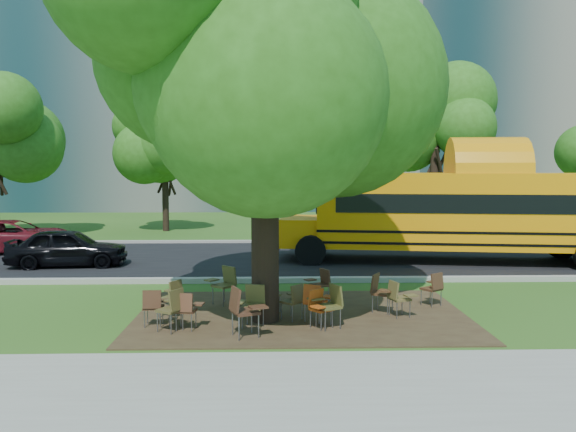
{
  "coord_description": "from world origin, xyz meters",
  "views": [
    {
      "loc": [
        0.39,
        -12.28,
        3.14
      ],
      "look_at": [
        0.82,
        3.66,
        1.79
      ],
      "focal_mm": 35.0,
      "sensor_mm": 36.0,
      "label": 1
    }
  ],
  "objects_px": {
    "chair_15": "(243,307)",
    "black_car": "(68,248)",
    "chair_1": "(186,307)",
    "chair_6": "(330,302)",
    "chair_3": "(252,302)",
    "chair_10": "(268,291)",
    "chair_0": "(154,304)",
    "chair_13": "(434,286)",
    "chair_7": "(398,295)",
    "bg_car_red": "(15,237)",
    "chair_12": "(380,289)",
    "school_bus": "(481,211)",
    "chair_14": "(321,281)",
    "chair_11": "(294,298)",
    "chair_4": "(315,299)",
    "chair_8": "(172,295)",
    "chair_5": "(319,305)",
    "chair_9": "(224,281)",
    "chair_2": "(173,306)",
    "main_tree": "(264,62)"
  },
  "relations": [
    {
      "from": "chair_3",
      "to": "chair_11",
      "type": "relative_size",
      "value": 1.1
    },
    {
      "from": "chair_4",
      "to": "chair_14",
      "type": "relative_size",
      "value": 1.05
    },
    {
      "from": "chair_5",
      "to": "chair_7",
      "type": "bearing_deg",
      "value": 164.74
    },
    {
      "from": "chair_0",
      "to": "bg_car_red",
      "type": "distance_m",
      "value": 12.38
    },
    {
      "from": "chair_2",
      "to": "chair_9",
      "type": "height_order",
      "value": "chair_9"
    },
    {
      "from": "chair_11",
      "to": "chair_14",
      "type": "relative_size",
      "value": 1.0
    },
    {
      "from": "chair_10",
      "to": "chair_14",
      "type": "relative_size",
      "value": 1.03
    },
    {
      "from": "chair_5",
      "to": "chair_9",
      "type": "height_order",
      "value": "chair_9"
    },
    {
      "from": "chair_3",
      "to": "chair_9",
      "type": "bearing_deg",
      "value": -54.87
    },
    {
      "from": "chair_4",
      "to": "chair_9",
      "type": "distance_m",
      "value": 2.54
    },
    {
      "from": "chair_9",
      "to": "chair_13",
      "type": "xyz_separation_m",
      "value": [
        4.76,
        -0.33,
        -0.06
      ]
    },
    {
      "from": "chair_5",
      "to": "chair_15",
      "type": "bearing_deg",
      "value": -16.04
    },
    {
      "from": "chair_12",
      "to": "black_car",
      "type": "relative_size",
      "value": 0.24
    },
    {
      "from": "chair_5",
      "to": "chair_9",
      "type": "distance_m",
      "value": 2.86
    },
    {
      "from": "school_bus",
      "to": "chair_4",
      "type": "height_order",
      "value": "school_bus"
    },
    {
      "from": "school_bus",
      "to": "chair_12",
      "type": "bearing_deg",
      "value": -117.43
    },
    {
      "from": "chair_9",
      "to": "black_car",
      "type": "xyz_separation_m",
      "value": [
        -5.42,
        5.14,
        0.07
      ]
    },
    {
      "from": "chair_13",
      "to": "school_bus",
      "type": "bearing_deg",
      "value": 26.8
    },
    {
      "from": "school_bus",
      "to": "chair_2",
      "type": "bearing_deg",
      "value": -130.66
    },
    {
      "from": "chair_2",
      "to": "chair_4",
      "type": "xyz_separation_m",
      "value": [
        2.78,
        0.59,
        -0.03
      ]
    },
    {
      "from": "chair_0",
      "to": "chair_11",
      "type": "bearing_deg",
      "value": 7.17
    },
    {
      "from": "chair_9",
      "to": "chair_11",
      "type": "xyz_separation_m",
      "value": [
        1.55,
        -1.4,
        -0.07
      ]
    },
    {
      "from": "chair_0",
      "to": "chair_13",
      "type": "bearing_deg",
      "value": 12.32
    },
    {
      "from": "chair_7",
      "to": "bg_car_red",
      "type": "relative_size",
      "value": 0.18
    },
    {
      "from": "chair_9",
      "to": "chair_11",
      "type": "relative_size",
      "value": 1.16
    },
    {
      "from": "chair_13",
      "to": "chair_14",
      "type": "bearing_deg",
      "value": 131.96
    },
    {
      "from": "bg_car_red",
      "to": "chair_4",
      "type": "bearing_deg",
      "value": -140.81
    },
    {
      "from": "chair_7",
      "to": "chair_12",
      "type": "distance_m",
      "value": 0.52
    },
    {
      "from": "chair_12",
      "to": "school_bus",
      "type": "bearing_deg",
      "value": 174.11
    },
    {
      "from": "chair_9",
      "to": "black_car",
      "type": "bearing_deg",
      "value": -1.41
    },
    {
      "from": "chair_15",
      "to": "black_car",
      "type": "xyz_separation_m",
      "value": [
        -5.98,
        7.76,
        0.02
      ]
    },
    {
      "from": "school_bus",
      "to": "chair_3",
      "type": "height_order",
      "value": "school_bus"
    },
    {
      "from": "chair_14",
      "to": "chair_13",
      "type": "bearing_deg",
      "value": -135.62
    },
    {
      "from": "chair_3",
      "to": "chair_10",
      "type": "xyz_separation_m",
      "value": [
        0.29,
        1.08,
        -0.04
      ]
    },
    {
      "from": "chair_6",
      "to": "bg_car_red",
      "type": "distance_m",
      "value": 14.79
    },
    {
      "from": "chair_4",
      "to": "chair_15",
      "type": "relative_size",
      "value": 0.84
    },
    {
      "from": "chair_13",
      "to": "chair_15",
      "type": "height_order",
      "value": "chair_15"
    },
    {
      "from": "chair_7",
      "to": "chair_3",
      "type": "bearing_deg",
      "value": -96.59
    },
    {
      "from": "chair_7",
      "to": "chair_8",
      "type": "relative_size",
      "value": 0.97
    },
    {
      "from": "school_bus",
      "to": "chair_5",
      "type": "distance_m",
      "value": 9.73
    },
    {
      "from": "chair_1",
      "to": "chair_6",
      "type": "relative_size",
      "value": 0.88
    },
    {
      "from": "chair_1",
      "to": "chair_11",
      "type": "height_order",
      "value": "chair_11"
    },
    {
      "from": "chair_6",
      "to": "chair_12",
      "type": "relative_size",
      "value": 1.02
    },
    {
      "from": "chair_14",
      "to": "black_car",
      "type": "distance_m",
      "value": 9.07
    },
    {
      "from": "chair_5",
      "to": "chair_11",
      "type": "distance_m",
      "value": 0.77
    },
    {
      "from": "chair_8",
      "to": "chair_14",
      "type": "distance_m",
      "value": 3.54
    },
    {
      "from": "chair_2",
      "to": "chair_9",
      "type": "relative_size",
      "value": 0.96
    },
    {
      "from": "chair_14",
      "to": "school_bus",
      "type": "bearing_deg",
      "value": -79.51
    },
    {
      "from": "chair_8",
      "to": "chair_15",
      "type": "height_order",
      "value": "chair_15"
    },
    {
      "from": "chair_6",
      "to": "main_tree",
      "type": "bearing_deg",
      "value": 40.93
    }
  ]
}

